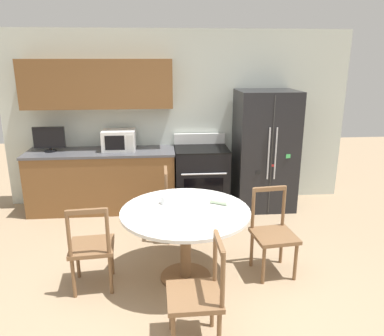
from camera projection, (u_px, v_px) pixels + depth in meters
name	position (u px, v px, depth m)	size (l,w,h in m)	color
ground_plane	(193.00, 298.00, 3.57)	(14.00, 14.00, 0.00)	#9E8466
back_wall	(158.00, 110.00, 5.61)	(5.20, 0.44, 2.60)	silver
kitchen_counter	(103.00, 180.00, 5.54)	(2.13, 0.64, 0.90)	brown
refrigerator	(265.00, 150.00, 5.54)	(0.86, 0.75, 1.75)	black
oven_range	(201.00, 177.00, 5.62)	(0.78, 0.68, 1.08)	black
microwave	(119.00, 140.00, 5.43)	(0.47, 0.38, 0.29)	white
countertop_tv	(49.00, 138.00, 5.32)	(0.44, 0.16, 0.36)	black
dining_table	(185.00, 223.00, 3.72)	(1.28, 1.28, 0.76)	white
dining_chair_right	(273.00, 234.00, 3.90)	(0.46, 0.46, 0.90)	brown
dining_chair_far	(179.00, 205.00, 4.65)	(0.42, 0.42, 0.90)	brown
dining_chair_near	(198.00, 296.00, 2.89)	(0.43, 0.43, 0.90)	brown
dining_chair_left	(92.00, 248.00, 3.62)	(0.46, 0.46, 0.90)	brown
candle_glass	(165.00, 201.00, 3.83)	(0.09, 0.09, 0.08)	silver
folded_napkin	(219.00, 202.00, 3.82)	(0.18, 0.13, 0.05)	beige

